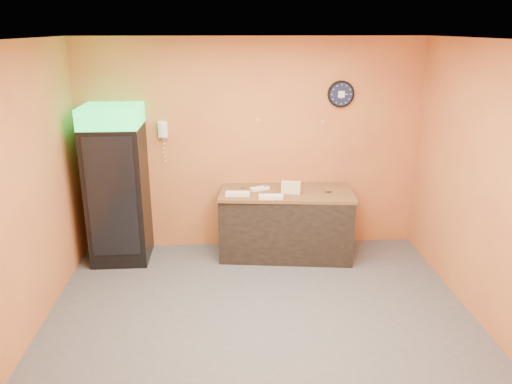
{
  "coord_description": "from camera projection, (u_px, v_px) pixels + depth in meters",
  "views": [
    {
      "loc": [
        -0.32,
        -4.45,
        2.9
      ],
      "look_at": [
        -0.02,
        0.6,
        1.22
      ],
      "focal_mm": 35.0,
      "sensor_mm": 36.0,
      "label": 1
    }
  ],
  "objects": [
    {
      "name": "floor",
      "position": [
        261.0,
        322.0,
        5.15
      ],
      "size": [
        4.5,
        4.5,
        0.0
      ],
      "primitive_type": "plane",
      "color": "#47474C",
      "rests_on": "ground"
    },
    {
      "name": "back_wall",
      "position": [
        251.0,
        146.0,
        6.61
      ],
      "size": [
        4.5,
        0.02,
        2.8
      ],
      "primitive_type": "cube",
      "color": "#CF7E3A",
      "rests_on": "floor"
    },
    {
      "name": "left_wall",
      "position": [
        18.0,
        199.0,
        4.58
      ],
      "size": [
        0.02,
        4.0,
        2.8
      ],
      "primitive_type": "cube",
      "color": "#CF7E3A",
      "rests_on": "floor"
    },
    {
      "name": "right_wall",
      "position": [
        492.0,
        190.0,
        4.84
      ],
      "size": [
        0.02,
        4.0,
        2.8
      ],
      "primitive_type": "cube",
      "color": "#CF7E3A",
      "rests_on": "floor"
    },
    {
      "name": "ceiling",
      "position": [
        262.0,
        40.0,
        4.27
      ],
      "size": [
        4.5,
        4.0,
        0.02
      ],
      "primitive_type": "cube",
      "color": "white",
      "rests_on": "back_wall"
    },
    {
      "name": "beverage_cooler",
      "position": [
        117.0,
        188.0,
        6.27
      ],
      "size": [
        0.71,
        0.72,
        2.01
      ],
      "rotation": [
        0.0,
        0.0,
        0.01
      ],
      "color": "black",
      "rests_on": "floor"
    },
    {
      "name": "prep_counter",
      "position": [
        286.0,
        224.0,
        6.58
      ],
      "size": [
        1.78,
        0.96,
        0.85
      ],
      "primitive_type": "cube",
      "rotation": [
        0.0,
        0.0,
        -0.12
      ],
      "color": "black",
      "rests_on": "floor"
    },
    {
      "name": "wall_clock",
      "position": [
        341.0,
        94.0,
        6.43
      ],
      "size": [
        0.34,
        0.06,
        0.34
      ],
      "color": "black",
      "rests_on": "back_wall"
    },
    {
      "name": "wall_phone",
      "position": [
        163.0,
        129.0,
        6.41
      ],
      "size": [
        0.12,
        0.1,
        0.21
      ],
      "color": "white",
      "rests_on": "back_wall"
    },
    {
      "name": "butcher_paper",
      "position": [
        287.0,
        193.0,
        6.44
      ],
      "size": [
        1.78,
        0.94,
        0.04
      ],
      "primitive_type": "cube",
      "rotation": [
        0.0,
        0.0,
        -0.1
      ],
      "color": "brown",
      "rests_on": "prep_counter"
    },
    {
      "name": "sub_roll_stack",
      "position": [
        291.0,
        188.0,
        6.33
      ],
      "size": [
        0.25,
        0.13,
        0.15
      ],
      "rotation": [
        0.0,
        0.0,
        -0.22
      ],
      "color": "#F6E8BF",
      "rests_on": "butcher_paper"
    },
    {
      "name": "wrapped_sandwich_left",
      "position": [
        238.0,
        194.0,
        6.26
      ],
      "size": [
        0.31,
        0.14,
        0.04
      ],
      "primitive_type": "cube",
      "rotation": [
        0.0,
        0.0,
        -0.08
      ],
      "color": "white",
      "rests_on": "butcher_paper"
    },
    {
      "name": "wrapped_sandwich_mid",
      "position": [
        271.0,
        197.0,
        6.15
      ],
      "size": [
        0.31,
        0.14,
        0.04
      ],
      "primitive_type": "cube",
      "rotation": [
        0.0,
        0.0,
        -0.06
      ],
      "color": "white",
      "rests_on": "butcher_paper"
    },
    {
      "name": "wrapped_sandwich_right",
      "position": [
        260.0,
        189.0,
        6.48
      ],
      "size": [
        0.27,
        0.18,
        0.04
      ],
      "primitive_type": "cube",
      "rotation": [
        0.0,
        0.0,
        0.36
      ],
      "color": "white",
      "rests_on": "butcher_paper"
    },
    {
      "name": "kitchen_tool",
      "position": [
        265.0,
        187.0,
        6.5
      ],
      "size": [
        0.06,
        0.06,
        0.06
      ],
      "primitive_type": "cylinder",
      "color": "silver",
      "rests_on": "butcher_paper"
    }
  ]
}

